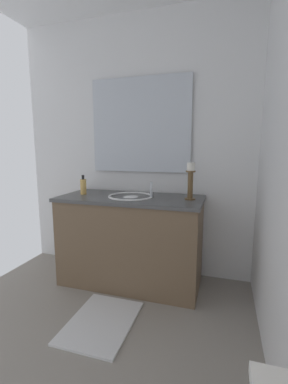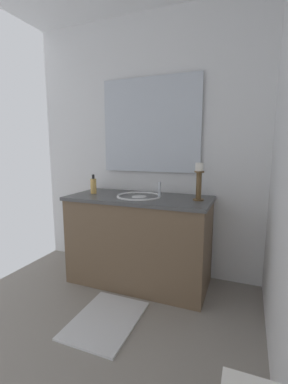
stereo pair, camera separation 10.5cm
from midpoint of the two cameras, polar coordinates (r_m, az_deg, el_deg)
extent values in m
cube|color=gray|center=(1.86, -20.99, -32.82)|extent=(2.78, 2.32, 0.02)
cube|color=white|center=(2.61, -3.31, 9.48)|extent=(0.04, 2.32, 2.45)
cube|color=brown|center=(2.43, -4.13, -10.76)|extent=(0.55, 1.24, 0.77)
cube|color=#4C4C4C|center=(2.32, -4.25, -1.41)|extent=(0.58, 1.27, 0.03)
sphere|color=black|center=(2.77, -15.72, -7.63)|extent=(0.02, 0.02, 0.02)
sphere|color=black|center=(2.62, -18.08, -8.78)|extent=(0.02, 0.02, 0.02)
ellipsoid|color=white|center=(2.32, -4.24, -2.25)|extent=(0.38, 0.30, 0.11)
torus|color=white|center=(2.31, -4.25, -0.95)|extent=(0.40, 0.40, 0.02)
cylinder|color=silver|center=(2.24, 0.25, 0.45)|extent=(0.02, 0.02, 0.14)
cube|color=silver|center=(2.55, -2.06, 14.36)|extent=(0.02, 0.97, 0.88)
cylinder|color=brown|center=(2.21, 8.65, -1.48)|extent=(0.09, 0.09, 0.01)
cylinder|color=brown|center=(2.19, 8.73, 1.32)|extent=(0.04, 0.04, 0.23)
cylinder|color=brown|center=(2.18, 8.81, 4.48)|extent=(0.08, 0.08, 0.01)
cylinder|color=white|center=(2.17, 8.83, 5.49)|extent=(0.06, 0.06, 0.07)
cylinder|color=#E5B259|center=(2.50, -14.30, 1.10)|extent=(0.06, 0.06, 0.14)
cylinder|color=black|center=(2.49, -14.38, 3.15)|extent=(0.02, 0.02, 0.04)
cube|color=silver|center=(2.10, -10.90, -26.13)|extent=(0.60, 0.44, 0.02)
camera|label=1|loc=(0.05, -92.24, -0.37)|focal=24.42mm
camera|label=2|loc=(0.05, 87.76, 0.37)|focal=24.42mm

